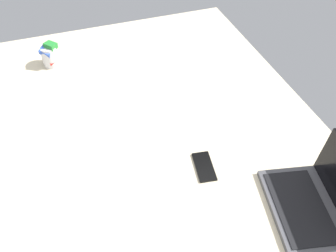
# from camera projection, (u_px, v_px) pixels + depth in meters

# --- Properties ---
(bed_mattress) EXTENTS (1.80, 1.40, 0.18)m
(bed_mattress) POSITION_uv_depth(u_px,v_px,m) (157.00, 136.00, 1.50)
(bed_mattress) COLOR beige
(bed_mattress) RESTS_ON ground
(laptop) EXTENTS (0.37, 0.29, 0.23)m
(laptop) POSITION_uv_depth(u_px,v_px,m) (315.00, 202.00, 1.11)
(laptop) COLOR #4C4C51
(laptop) RESTS_ON bed_mattress
(snack_cup) EXTENTS (0.10, 0.10, 0.13)m
(snack_cup) POSITION_uv_depth(u_px,v_px,m) (50.00, 55.00, 1.69)
(snack_cup) COLOR silver
(snack_cup) RESTS_ON bed_mattress
(cell_phone) EXTENTS (0.15, 0.09, 0.01)m
(cell_phone) POSITION_uv_depth(u_px,v_px,m) (204.00, 167.00, 1.27)
(cell_phone) COLOR black
(cell_phone) RESTS_ON bed_mattress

